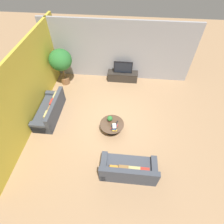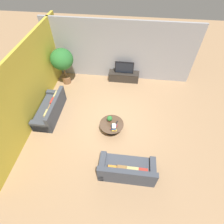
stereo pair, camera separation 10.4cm
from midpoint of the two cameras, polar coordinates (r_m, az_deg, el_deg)
ground_plane at (r=7.60m, az=-0.04°, el=-3.12°), size 24.00×24.00×0.00m
back_wall_stone at (r=9.13m, az=2.56°, el=19.21°), size 7.40×0.12×3.00m
side_wall_left at (r=7.65m, az=-25.13°, el=7.68°), size 0.12×7.40×3.00m
media_console at (r=9.53m, az=4.18°, el=11.57°), size 1.58×0.50×0.49m
television at (r=9.21m, az=4.36°, el=14.25°), size 0.95×0.13×0.62m
coffee_table at (r=7.08m, az=0.31°, el=-4.56°), size 0.96×0.96×0.43m
couch_by_wall at (r=8.10m, az=-19.04°, el=0.71°), size 0.84×2.04×0.84m
couch_near_entry at (r=6.19m, az=5.39°, el=-18.31°), size 1.88×0.84×0.84m
potted_palm_tall at (r=9.05m, az=-15.66°, el=15.90°), size 1.08×1.08×1.89m
potted_plant_tabletop at (r=6.92m, az=-0.33°, el=-2.22°), size 0.21×0.21×0.30m
book_stack at (r=6.80m, az=1.07°, el=-4.90°), size 0.28×0.35×0.16m
remote_black at (r=7.02m, az=1.98°, el=-3.39°), size 0.10×0.16×0.02m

